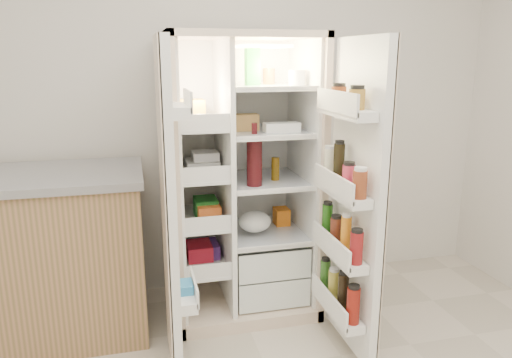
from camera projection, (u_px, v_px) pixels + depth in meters
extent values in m
cube|color=silver|center=(225.00, 102.00, 3.38)|extent=(4.00, 0.02, 2.70)
cube|color=beige|center=(231.00, 167.00, 3.43)|extent=(0.92, 0.04, 1.80)
cube|color=beige|center=(172.00, 182.00, 3.01)|extent=(0.04, 0.70, 1.80)
cube|color=beige|center=(306.00, 174.00, 3.22)|extent=(0.04, 0.70, 1.80)
cube|color=beige|center=(240.00, 36.00, 2.90)|extent=(0.92, 0.70, 0.04)
cube|color=beige|center=(242.00, 299.00, 3.33)|extent=(0.92, 0.70, 0.08)
cube|color=white|center=(232.00, 165.00, 3.39)|extent=(0.84, 0.02, 1.68)
cube|color=white|center=(177.00, 179.00, 3.01)|extent=(0.02, 0.62, 1.68)
cube|color=white|center=(302.00, 171.00, 3.21)|extent=(0.02, 0.62, 1.68)
cube|color=white|center=(224.00, 176.00, 3.08)|extent=(0.03, 0.62, 1.68)
cube|color=white|center=(265.00, 279.00, 3.31)|extent=(0.47, 0.52, 0.19)
cube|color=white|center=(265.00, 251.00, 3.26)|extent=(0.47, 0.52, 0.19)
cube|color=#FFD18C|center=(263.00, 46.00, 3.00)|extent=(0.30, 0.30, 0.02)
cube|color=white|center=(203.00, 261.00, 3.19)|extent=(0.28, 0.58, 0.02)
cube|color=white|center=(201.00, 218.00, 3.11)|extent=(0.28, 0.58, 0.02)
cube|color=white|center=(200.00, 173.00, 3.04)|extent=(0.28, 0.58, 0.02)
cube|color=white|center=(199.00, 125.00, 2.97)|extent=(0.28, 0.58, 0.02)
cube|color=silver|center=(264.00, 232.00, 3.24)|extent=(0.49, 0.58, 0.01)
cube|color=silver|center=(264.00, 180.00, 3.16)|extent=(0.49, 0.58, 0.01)
cube|color=silver|center=(265.00, 131.00, 3.08)|extent=(0.49, 0.58, 0.02)
cube|color=silver|center=(265.00, 86.00, 3.01)|extent=(0.49, 0.58, 0.02)
cube|color=red|center=(202.00, 253.00, 3.17)|extent=(0.16, 0.20, 0.10)
cube|color=#20782A|center=(201.00, 208.00, 3.10)|extent=(0.14, 0.18, 0.12)
cube|color=silver|center=(200.00, 166.00, 3.03)|extent=(0.20, 0.22, 0.07)
cube|color=gold|center=(198.00, 112.00, 2.95)|extent=(0.15, 0.16, 0.14)
cube|color=#6C37A6|center=(202.00, 254.00, 3.17)|extent=(0.18, 0.20, 0.09)
cube|color=orange|center=(201.00, 209.00, 3.10)|extent=(0.14, 0.18, 0.10)
cube|color=white|center=(200.00, 162.00, 3.02)|extent=(0.16, 0.16, 0.12)
sphere|color=orange|center=(250.00, 294.00, 3.22)|extent=(0.07, 0.07, 0.07)
sphere|color=orange|center=(261.00, 290.00, 3.28)|extent=(0.07, 0.07, 0.07)
sphere|color=orange|center=(277.00, 291.00, 3.26)|extent=(0.07, 0.07, 0.07)
sphere|color=orange|center=(252.00, 284.00, 3.36)|extent=(0.07, 0.07, 0.07)
ellipsoid|color=#3F6822|center=(264.00, 248.00, 3.27)|extent=(0.26, 0.24, 0.11)
cylinder|color=#3F0D11|center=(254.00, 162.00, 2.95)|extent=(0.10, 0.10, 0.30)
cylinder|color=brown|center=(275.00, 169.00, 3.10)|extent=(0.05, 0.05, 0.15)
cube|color=#217B25|center=(252.00, 65.00, 2.96)|extent=(0.08, 0.08, 0.24)
cylinder|color=white|center=(297.00, 78.00, 2.96)|extent=(0.10, 0.10, 0.09)
cylinder|color=#905821|center=(269.00, 76.00, 3.11)|extent=(0.08, 0.08, 0.10)
cube|color=white|center=(282.00, 127.00, 2.99)|extent=(0.22, 0.09, 0.06)
cube|color=tan|center=(245.00, 122.00, 3.03)|extent=(0.17, 0.09, 0.10)
ellipsoid|color=silver|center=(255.00, 226.00, 3.14)|extent=(0.21, 0.19, 0.13)
cube|color=orange|center=(281.00, 216.00, 3.35)|extent=(0.10, 0.12, 0.12)
cube|color=white|center=(169.00, 209.00, 2.48)|extent=(0.05, 0.40, 1.72)
cube|color=beige|center=(164.00, 209.00, 2.47)|extent=(0.01, 0.40, 1.72)
cube|color=white|center=(186.00, 296.00, 2.62)|extent=(0.09, 0.32, 0.06)
cube|color=white|center=(179.00, 111.00, 2.37)|extent=(0.09, 0.32, 0.06)
cube|color=#338CCC|center=(186.00, 291.00, 2.61)|extent=(0.07, 0.12, 0.10)
cube|color=white|center=(356.00, 200.00, 2.63)|extent=(0.05, 0.58, 1.72)
cube|color=beige|center=(361.00, 200.00, 2.64)|extent=(0.01, 0.58, 1.72)
cube|color=white|center=(337.00, 308.00, 2.77)|extent=(0.11, 0.50, 0.05)
cube|color=white|center=(340.00, 253.00, 2.68)|extent=(0.11, 0.50, 0.05)
cube|color=white|center=(342.00, 192.00, 2.60)|extent=(0.11, 0.50, 0.05)
cube|color=white|center=(346.00, 112.00, 2.49)|extent=(0.11, 0.50, 0.05)
cylinder|color=maroon|center=(353.00, 306.00, 2.55)|extent=(0.07, 0.07, 0.20)
cylinder|color=black|center=(343.00, 293.00, 2.67)|extent=(0.06, 0.06, 0.22)
cylinder|color=gold|center=(334.00, 285.00, 2.80)|extent=(0.06, 0.06, 0.18)
cylinder|color=#306521|center=(325.00, 275.00, 2.92)|extent=(0.06, 0.06, 0.19)
cylinder|color=maroon|center=(356.00, 248.00, 2.47)|extent=(0.07, 0.07, 0.17)
cylinder|color=orange|center=(346.00, 235.00, 2.59)|extent=(0.06, 0.06, 0.21)
cylinder|color=#602718|center=(336.00, 232.00, 2.72)|extent=(0.07, 0.07, 0.16)
cylinder|color=#225F15|center=(327.00, 221.00, 2.83)|extent=(0.06, 0.06, 0.20)
cylinder|color=brown|center=(360.00, 185.00, 2.39)|extent=(0.07, 0.07, 0.14)
cylinder|color=#CC344E|center=(349.00, 178.00, 2.51)|extent=(0.07, 0.07, 0.14)
cylinder|color=black|center=(339.00, 165.00, 2.62)|extent=(0.06, 0.06, 0.23)
cylinder|color=#F0EBC6|center=(329.00, 164.00, 2.75)|extent=(0.06, 0.06, 0.18)
cylinder|color=olive|center=(357.00, 99.00, 2.36)|extent=(0.08, 0.08, 0.10)
cylinder|color=brown|center=(339.00, 96.00, 2.57)|extent=(0.08, 0.08, 0.10)
cube|color=#A67753|center=(27.00, 261.00, 2.88)|extent=(1.34, 0.69, 0.96)
cube|color=gray|center=(17.00, 178.00, 2.75)|extent=(1.39, 0.74, 0.04)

